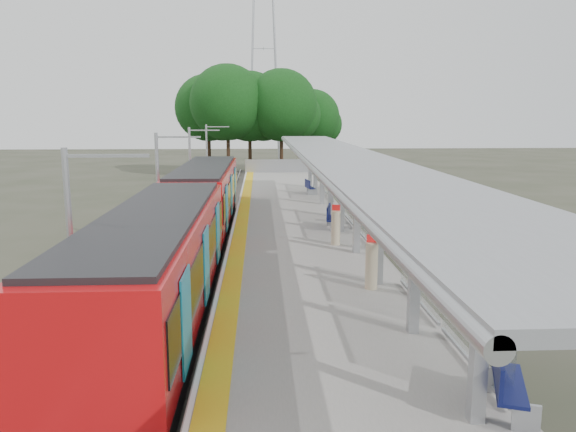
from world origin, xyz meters
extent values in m
cube|color=#59544C|center=(-4.50, 20.00, 0.12)|extent=(3.00, 70.00, 0.24)
cube|color=gray|center=(0.00, 20.00, 0.50)|extent=(6.00, 50.00, 1.00)
cube|color=gold|center=(-2.55, 20.00, 1.01)|extent=(0.60, 50.00, 0.02)
cube|color=#9EA0A5|center=(0.00, 44.95, 1.60)|extent=(6.00, 0.10, 1.20)
cube|color=black|center=(-4.50, 8.43, 0.65)|extent=(2.50, 13.50, 0.70)
cube|color=red|center=(-4.50, 8.43, 2.25)|extent=(2.65, 13.50, 2.50)
cube|color=black|center=(-4.50, 8.43, 2.30)|extent=(2.72, 12.96, 1.20)
cube|color=black|center=(-4.50, 8.43, 3.55)|extent=(2.40, 12.82, 0.15)
cube|color=#0C6981|center=(-3.14, 8.43, 2.10)|extent=(0.04, 1.30, 2.00)
cylinder|color=black|center=(-4.50, 3.71, 0.35)|extent=(2.20, 0.70, 0.70)
cube|color=black|center=(-4.50, 22.53, 0.65)|extent=(2.50, 13.50, 0.70)
cube|color=red|center=(-4.50, 22.53, 2.25)|extent=(2.65, 13.50, 2.50)
cube|color=black|center=(-4.50, 22.53, 2.30)|extent=(2.72, 12.96, 1.20)
cube|color=black|center=(-4.50, 22.53, 3.55)|extent=(2.40, 12.82, 0.15)
cube|color=#0C6981|center=(-3.14, 22.53, 2.10)|extent=(0.04, 1.30, 2.00)
cylinder|color=black|center=(-4.50, 17.81, 0.35)|extent=(2.20, 0.70, 0.70)
cube|color=black|center=(-4.50, 15.48, 2.00)|extent=(2.30, 0.80, 2.40)
cube|color=#9EA0A5|center=(2.00, 2.00, 2.75)|extent=(0.25, 0.25, 3.50)
cube|color=#9EA0A5|center=(2.00, 6.00, 2.75)|extent=(0.25, 0.25, 3.50)
cube|color=#9EA0A5|center=(2.00, 10.00, 2.75)|extent=(0.25, 0.25, 3.50)
cube|color=#9EA0A5|center=(2.00, 14.00, 2.75)|extent=(0.25, 0.25, 3.50)
cube|color=#9EA0A5|center=(2.00, 18.00, 2.75)|extent=(0.25, 0.25, 3.50)
cube|color=#9EA0A5|center=(2.00, 22.00, 2.75)|extent=(0.25, 0.25, 3.50)
cube|color=#9EA0A5|center=(2.00, 26.00, 2.75)|extent=(0.25, 0.25, 3.50)
cube|color=#9EA0A5|center=(2.00, 30.00, 2.75)|extent=(0.25, 0.25, 3.50)
cube|color=#9EA0A5|center=(2.00, 34.00, 2.75)|extent=(0.25, 0.25, 3.50)
cube|color=gray|center=(1.60, 16.00, 4.58)|extent=(3.20, 38.00, 0.16)
cylinder|color=#9EA0A5|center=(0.05, 16.00, 4.50)|extent=(0.24, 38.00, 0.24)
cube|color=silver|center=(2.70, 4.00, 2.20)|extent=(0.05, 3.70, 2.20)
cube|color=silver|center=(2.70, 8.00, 2.20)|extent=(0.05, 3.70, 2.20)
cube|color=silver|center=(2.70, 16.00, 2.20)|extent=(0.05, 3.70, 2.20)
cube|color=silver|center=(2.70, 20.00, 2.20)|extent=(0.05, 3.70, 2.20)
cube|color=silver|center=(2.70, 28.00, 2.20)|extent=(0.05, 3.70, 2.20)
cube|color=silver|center=(2.70, 32.00, 2.20)|extent=(0.05, 3.70, 2.20)
cylinder|color=#382316|center=(-7.10, 54.39, 2.33)|extent=(0.36, 0.36, 4.66)
sphere|color=#154B16|center=(-7.10, 54.39, 6.99)|extent=(7.08, 7.08, 7.08)
cylinder|color=#382316|center=(-4.84, 50.61, 2.49)|extent=(0.36, 0.36, 4.98)
sphere|color=#154B16|center=(-4.84, 50.61, 7.47)|extent=(7.57, 7.57, 7.57)
cylinder|color=#382316|center=(-2.67, 52.11, 2.37)|extent=(0.36, 0.36, 4.73)
sphere|color=#154B16|center=(-2.67, 52.11, 7.10)|extent=(7.19, 7.19, 7.19)
cylinder|color=#382316|center=(0.57, 51.13, 2.40)|extent=(0.36, 0.36, 4.80)
sphere|color=#154B16|center=(0.57, 51.13, 7.21)|extent=(7.30, 7.30, 7.30)
cylinder|color=#382316|center=(4.12, 55.68, 2.00)|extent=(0.36, 0.36, 4.00)
sphere|color=#154B16|center=(4.12, 55.68, 6.00)|extent=(6.08, 6.08, 6.08)
cylinder|color=#9EA0A5|center=(-6.30, 7.00, 2.70)|extent=(0.16, 0.16, 5.40)
cube|color=#9EA0A5|center=(-5.30, 7.00, 5.20)|extent=(2.00, 0.08, 0.08)
cylinder|color=#9EA0A5|center=(-6.30, 19.00, 2.70)|extent=(0.16, 0.16, 5.40)
cube|color=#9EA0A5|center=(-5.30, 19.00, 5.20)|extent=(2.00, 0.08, 0.08)
cylinder|color=#9EA0A5|center=(-6.30, 31.00, 2.70)|extent=(0.16, 0.16, 5.40)
cube|color=#9EA0A5|center=(-5.30, 31.00, 5.20)|extent=(2.00, 0.08, 0.08)
cylinder|color=#9EA0A5|center=(-6.30, 43.00, 2.70)|extent=(0.16, 0.16, 5.40)
cube|color=#9EA0A5|center=(-5.30, 43.00, 5.20)|extent=(2.00, 0.08, 0.08)
cube|color=#0F154E|center=(2.70, 2.29, 1.50)|extent=(1.03, 1.75, 0.07)
cube|color=#0F154E|center=(2.48, 2.29, 1.84)|extent=(0.62, 1.60, 0.62)
cube|color=#9EA0A5|center=(2.70, 1.62, 1.25)|extent=(0.44, 0.21, 0.49)
cube|color=#9EA0A5|center=(2.70, 2.96, 1.25)|extent=(0.44, 0.21, 0.49)
cube|color=#0F154E|center=(1.71, 18.65, 1.48)|extent=(0.79, 1.66, 0.06)
cube|color=#0F154E|center=(1.50, 18.65, 1.80)|extent=(0.38, 1.58, 0.58)
cube|color=#9EA0A5|center=(1.71, 18.01, 1.23)|extent=(0.43, 0.15, 0.47)
cube|color=#9EA0A5|center=(1.71, 19.29, 1.23)|extent=(0.43, 0.15, 0.47)
cube|color=#0F154E|center=(1.70, 30.44, 1.41)|extent=(0.61, 1.41, 0.05)
cube|color=#0F154E|center=(1.52, 30.44, 1.68)|extent=(0.26, 1.36, 0.50)
cube|color=#9EA0A5|center=(1.70, 29.89, 1.20)|extent=(0.37, 0.11, 0.40)
cube|color=#9EA0A5|center=(1.70, 30.99, 1.20)|extent=(0.37, 0.11, 0.40)
cylinder|color=#C4B28F|center=(1.67, 9.48, 1.71)|extent=(0.38, 0.38, 1.41)
cube|color=red|center=(1.67, 9.48, 2.55)|extent=(0.33, 0.11, 0.24)
cylinder|color=#C4B28F|center=(1.39, 15.36, 1.69)|extent=(0.37, 0.37, 1.38)
cube|color=red|center=(1.39, 15.36, 2.52)|extent=(0.32, 0.18, 0.23)
cylinder|color=#9EA0A5|center=(2.17, 20.09, 1.43)|extent=(0.56, 0.56, 0.86)
camera|label=1|loc=(-1.64, -6.66, 6.14)|focal=35.00mm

